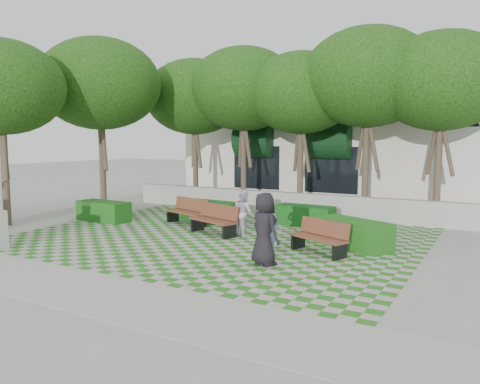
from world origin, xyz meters
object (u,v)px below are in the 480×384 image
Objects in this scene: hedge_midleft at (211,212)px; hedge_midright at (305,216)px; person_white at (244,213)px; bench_east at (320,238)px; bench_west at (187,212)px; person_dark at (264,229)px; hedge_east at (353,234)px; bench_mid at (215,220)px; person_blue at (268,223)px; hedge_west at (104,211)px.

hedge_midright is at bearing 17.27° from hedge_midleft.
person_white is (2.28, -1.56, 0.35)m from hedge_midleft.
bench_east is at bearing -26.29° from hedge_midleft.
bench_east is 0.95× the size of bench_west.
bench_east is 1.98m from person_dark.
bench_east reaches higher than hedge_east.
person_dark is (-0.76, -1.77, 0.46)m from bench_east.
person_white reaches higher than hedge_midleft.
person_blue is at bearing -6.74° from bench_mid.
person_blue reaches higher than bench_mid.
person_blue is at bearing -82.36° from hedge_midright.
person_blue is at bearing -37.60° from hedge_midleft.
bench_east is 0.87× the size of hedge_midright.
bench_mid is 1.00m from person_white.
bench_mid is at bearing -0.10° from hedge_west.
hedge_east is 9.35m from hedge_west.
person_blue is (3.84, -2.96, 0.38)m from hedge_midleft.
person_blue is 0.86× the size of person_dark.
bench_west is at bearing -120.05° from hedge_midleft.
person_blue reaches higher than hedge_midleft.
hedge_midleft is 6.20m from person_dark.
bench_west is at bearing 18.97° from person_white.
hedge_midright is at bearing 135.02° from hedge_east.
person_blue is (-1.34, -0.40, 0.33)m from bench_east.
bench_mid is 2.75m from person_blue.
hedge_west is at bearing -153.31° from hedge_midleft.
person_white is at bearing -175.91° from bench_east.
hedge_midleft is 1.44× the size of person_blue.
bench_mid is 2.08m from bench_west.
hedge_west reaches higher than hedge_midright.
hedge_midleft is at bearing -44.16° from person_blue.
bench_west is (-1.82, 1.02, -0.01)m from bench_mid.
hedge_midright is at bearing 140.69° from bench_east.
person_blue is 1.49m from person_dark.
person_blue is (0.53, -3.98, 0.40)m from hedge_midright.
hedge_west is (-3.14, -1.01, -0.08)m from bench_west.
person_dark reaches higher than bench_west.
bench_mid is 0.94× the size of hedge_midright.
bench_west is 6.03m from person_dark.
hedge_midright is (1.95, 2.85, -0.10)m from bench_mid.
hedge_midright is 1.34× the size of person_blue.
person_blue is 2.10m from person_white.
hedge_west is (-6.90, -2.84, 0.01)m from hedge_midright.
hedge_midleft is at bearing 144.37° from bench_mid.
hedge_midleft is at bearing -162.73° from hedge_midright.
bench_mid reaches higher than bench_east.
hedge_midright is 0.97× the size of hedge_west.
person_blue reaches higher than bench_west.
hedge_west is (-4.95, 0.01, -0.09)m from bench_mid.
bench_east is 1.28m from hedge_east.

